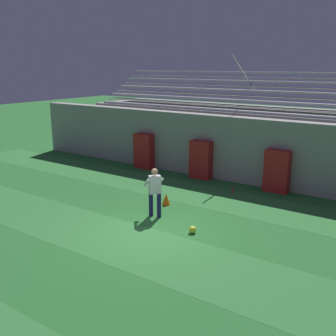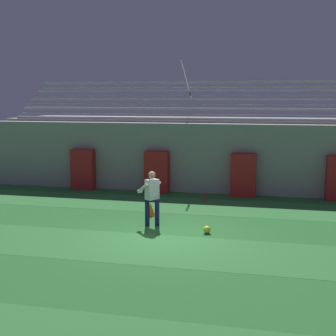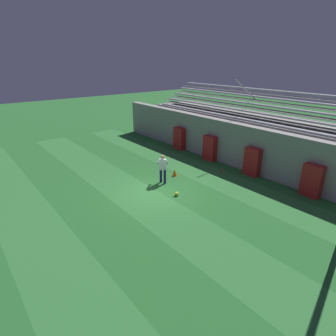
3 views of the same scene
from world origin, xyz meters
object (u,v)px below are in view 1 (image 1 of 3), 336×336
object	(u,v)px
padding_pillar_gate_left	(201,160)
soccer_ball	(193,230)
goalkeeper	(155,189)
water_bottle	(233,190)
padding_pillar_gate_right	(277,171)
padding_pillar_far_left	(144,151)
traffic_cone	(166,199)

from	to	relation	value
padding_pillar_gate_left	soccer_ball	bearing A→B (deg)	-62.36
goalkeeper	water_bottle	world-z (taller)	goalkeeper
padding_pillar_gate_right	goalkeeper	xyz separation A→B (m)	(-2.41, -4.88, 0.11)
goalkeeper	water_bottle	xyz separation A→B (m)	(1.08, 3.71, -0.83)
padding_pillar_far_left	soccer_ball	size ratio (longest dim) A/B	7.70
padding_pillar_far_left	soccer_ball	world-z (taller)	padding_pillar_far_left
padding_pillar_gate_left	traffic_cone	xyz separation A→B (m)	(0.71, -3.72, -0.64)
soccer_ball	traffic_cone	size ratio (longest dim) A/B	0.52
goalkeeper	water_bottle	bearing A→B (deg)	73.79
padding_pillar_far_left	traffic_cone	world-z (taller)	padding_pillar_far_left
traffic_cone	padding_pillar_gate_right	bearing A→B (deg)	53.46
padding_pillar_far_left	traffic_cone	xyz separation A→B (m)	(3.91, -3.72, -0.64)
padding_pillar_far_left	water_bottle	world-z (taller)	padding_pillar_far_left
padding_pillar_far_left	traffic_cone	bearing A→B (deg)	-43.60
water_bottle	goalkeeper	bearing A→B (deg)	-106.21
soccer_ball	traffic_cone	distance (m)	2.64
padding_pillar_gate_left	padding_pillar_far_left	xyz separation A→B (m)	(-3.20, 0.00, 0.00)
padding_pillar_gate_right	goalkeeper	size ratio (longest dim) A/B	1.01
goalkeeper	padding_pillar_far_left	bearing A→B (deg)	131.06
padding_pillar_gate_right	padding_pillar_far_left	distance (m)	6.67
padding_pillar_gate_right	soccer_ball	bearing A→B (deg)	-97.19
soccer_ball	water_bottle	size ratio (longest dim) A/B	0.92
padding_pillar_gate_right	goalkeeper	world-z (taller)	padding_pillar_gate_right
padding_pillar_gate_left	water_bottle	bearing A→B (deg)	-28.78
padding_pillar_gate_left	padding_pillar_gate_right	bearing A→B (deg)	0.00
soccer_ball	padding_pillar_gate_right	bearing A→B (deg)	82.81
water_bottle	soccer_ball	bearing A→B (deg)	-80.98
padding_pillar_gate_right	padding_pillar_gate_left	bearing A→B (deg)	180.00
soccer_ball	traffic_cone	world-z (taller)	traffic_cone
traffic_cone	water_bottle	world-z (taller)	traffic_cone
padding_pillar_far_left	goalkeeper	bearing A→B (deg)	-48.94
goalkeeper	traffic_cone	distance (m)	1.42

